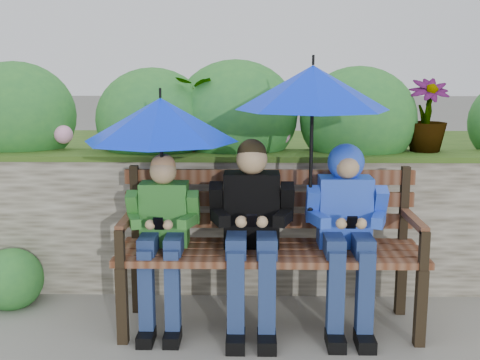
{
  "coord_description": "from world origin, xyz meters",
  "views": [
    {
      "loc": [
        0.07,
        -3.63,
        1.66
      ],
      "look_at": [
        0.0,
        0.1,
        0.95
      ],
      "focal_mm": 45.0,
      "sensor_mm": 36.0,
      "label": 1
    }
  ],
  "objects_px": {
    "boy_right": "(347,220)",
    "umbrella_left": "(161,120)",
    "park_bench": "(270,237)",
    "boy_left": "(163,230)",
    "boy_middle": "(252,225)",
    "umbrella_right": "(313,88)"
  },
  "relations": [
    {
      "from": "boy_right",
      "to": "umbrella_left",
      "type": "xyz_separation_m",
      "value": [
        -1.15,
        0.04,
        0.62
      ]
    },
    {
      "from": "park_bench",
      "to": "boy_right",
      "type": "distance_m",
      "value": 0.5
    },
    {
      "from": "boy_left",
      "to": "boy_middle",
      "type": "xyz_separation_m",
      "value": [
        0.56,
        -0.01,
        0.04
      ]
    },
    {
      "from": "boy_left",
      "to": "umbrella_left",
      "type": "height_order",
      "value": "umbrella_left"
    },
    {
      "from": "park_bench",
      "to": "umbrella_left",
      "type": "bearing_deg",
      "value": -176.83
    },
    {
      "from": "umbrella_right",
      "to": "boy_left",
      "type": "bearing_deg",
      "value": -178.56
    },
    {
      "from": "park_bench",
      "to": "umbrella_left",
      "type": "xyz_separation_m",
      "value": [
        -0.68,
        -0.04,
        0.76
      ]
    },
    {
      "from": "park_bench",
      "to": "boy_middle",
      "type": "xyz_separation_m",
      "value": [
        -0.12,
        -0.1,
        0.11
      ]
    },
    {
      "from": "umbrella_right",
      "to": "boy_right",
      "type": "bearing_deg",
      "value": -4.25
    },
    {
      "from": "umbrella_left",
      "to": "umbrella_right",
      "type": "height_order",
      "value": "umbrella_right"
    },
    {
      "from": "park_bench",
      "to": "umbrella_right",
      "type": "distance_m",
      "value": 0.99
    },
    {
      "from": "umbrella_left",
      "to": "umbrella_right",
      "type": "distance_m",
      "value": 0.95
    },
    {
      "from": "umbrella_right",
      "to": "park_bench",
      "type": "bearing_deg",
      "value": 165.75
    },
    {
      "from": "boy_middle",
      "to": "boy_left",
      "type": "bearing_deg",
      "value": 178.98
    },
    {
      "from": "boy_right",
      "to": "umbrella_right",
      "type": "distance_m",
      "value": 0.85
    },
    {
      "from": "umbrella_right",
      "to": "boy_middle",
      "type": "bearing_deg",
      "value": -174.8
    },
    {
      "from": "park_bench",
      "to": "boy_left",
      "type": "bearing_deg",
      "value": -172.71
    },
    {
      "from": "park_bench",
      "to": "umbrella_left",
      "type": "distance_m",
      "value": 1.02
    },
    {
      "from": "boy_middle",
      "to": "boy_right",
      "type": "relative_size",
      "value": 1.03
    },
    {
      "from": "park_bench",
      "to": "boy_left",
      "type": "xyz_separation_m",
      "value": [
        -0.68,
        -0.09,
        0.07
      ]
    },
    {
      "from": "boy_left",
      "to": "boy_right",
      "type": "relative_size",
      "value": 0.95
    },
    {
      "from": "boy_right",
      "to": "park_bench",
      "type": "bearing_deg",
      "value": 170.46
    }
  ]
}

